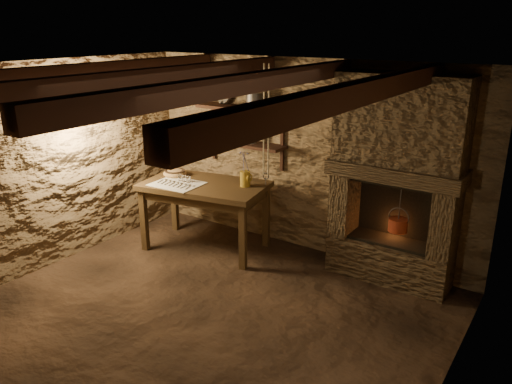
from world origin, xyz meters
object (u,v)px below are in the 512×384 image
Objects in this scene: iron_stockpot at (255,101)px; red_pot at (398,224)px; stoneware_jug at (245,171)px; work_table at (206,213)px; wooden_bowl at (175,173)px.

iron_stockpot is 0.45× the size of red_pot.
iron_stockpot is at bearing 127.04° from stoneware_jug.
iron_stockpot is (0.38, 0.58, 1.39)m from work_table.
iron_stockpot is at bearing 31.34° from wooden_bowl.
stoneware_jug is 1.89m from red_pot.
stoneware_jug is at bearing 8.70° from wooden_bowl.
red_pot is at bearing 8.56° from wooden_bowl.
iron_stockpot is 2.27m from red_pot.
iron_stockpot is (0.90, 0.55, 0.95)m from wooden_bowl.
iron_stockpot is at bearing 176.49° from red_pot.
wooden_bowl is 0.57× the size of red_pot.
iron_stockpot reaches higher than wooden_bowl.
work_table is 1.55m from iron_stockpot.
work_table is 0.69m from wooden_bowl.
stoneware_jug is at bearing -73.62° from iron_stockpot.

